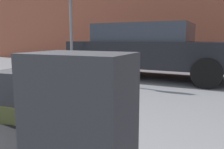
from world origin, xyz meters
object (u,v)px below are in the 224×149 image
(duffel_bag_olive_center, at_px, (34,127))
(duffel_bag_charcoal_topmost_pile, at_px, (31,87))
(parked_car, at_px, (150,49))
(no_parking_sign, at_px, (71,18))
(suitcase_charcoal_front_left, at_px, (81,138))

(duffel_bag_olive_center, distance_m, duffel_bag_charcoal_topmost_pile, 0.25)
(parked_car, bearing_deg, duffel_bag_olive_center, -86.79)
(duffel_bag_olive_center, bearing_deg, no_parking_sign, 126.38)
(suitcase_charcoal_front_left, relative_size, parked_car, 0.15)
(duffel_bag_charcoal_topmost_pile, bearing_deg, suitcase_charcoal_front_left, -35.27)
(duffel_bag_charcoal_topmost_pile, bearing_deg, no_parking_sign, 117.05)
(duffel_bag_charcoal_topmost_pile, xyz_separation_m, parked_car, (-0.28, 5.07, 0.01))
(no_parking_sign, bearing_deg, parked_car, 29.47)
(duffel_bag_olive_center, relative_size, suitcase_charcoal_front_left, 0.91)
(no_parking_sign, bearing_deg, duffel_bag_charcoal_topmost_pile, -62.78)
(parked_car, bearing_deg, suitcase_charcoal_front_left, -81.49)
(duffel_bag_charcoal_topmost_pile, xyz_separation_m, no_parking_sign, (-2.09, 4.05, 0.77))
(duffel_bag_charcoal_topmost_pile, bearing_deg, parked_car, 93.04)
(duffel_bag_olive_center, height_order, suitcase_charcoal_front_left, suitcase_charcoal_front_left)
(duffel_bag_olive_center, bearing_deg, suitcase_charcoal_front_left, -25.93)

